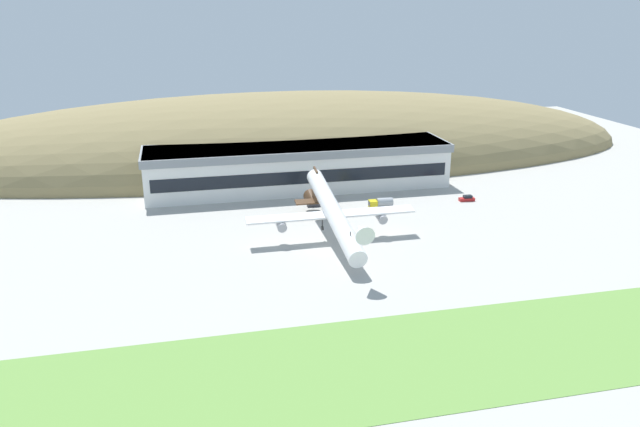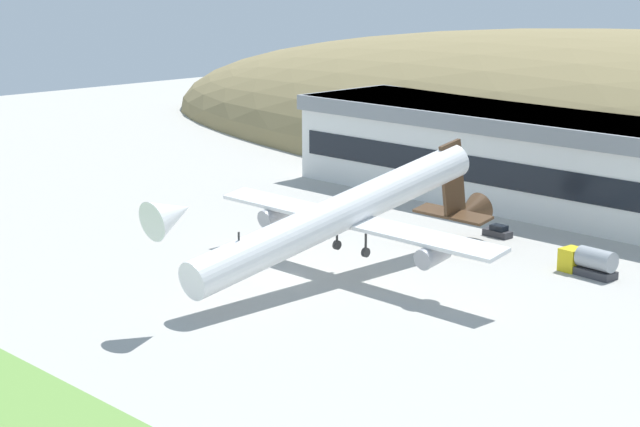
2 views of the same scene
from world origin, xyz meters
TOP-DOWN VIEW (x-y plane):
  - ground_plane at (0.00, 0.00)m, footprint 355.05×355.05m
  - grass_strip_foreground at (0.00, -49.13)m, footprint 319.54×29.62m
  - hill_backdrop at (6.91, 95.78)m, footprint 281.23×89.96m
  - terminal_building at (5.17, 52.12)m, footprint 93.92×21.20m
  - cargo_airplane at (4.39, 5.71)m, footprint 41.86×52.52m
  - service_car_0 at (50.83, 27.96)m, footprint 4.59×2.08m
  - service_car_1 at (5.84, 33.03)m, footprint 3.84×1.82m
  - fuel_truck at (23.71, 26.14)m, footprint 7.02×2.99m
  - traffic_cone_0 at (-12.00, 25.06)m, footprint 0.52×0.52m

SIDE VIEW (x-z plane):
  - ground_plane at x=0.00m, z-range 0.00..0.00m
  - hill_backdrop at x=6.91m, z-range -23.63..23.63m
  - grass_strip_foreground at x=0.00m, z-range 0.00..0.08m
  - traffic_cone_0 at x=-12.00m, z-range -0.01..0.57m
  - service_car_1 at x=5.84m, z-range -0.14..1.45m
  - service_car_0 at x=50.83m, z-range -0.15..1.54m
  - fuel_truck at x=23.71m, z-range -0.09..3.26m
  - cargo_airplane at x=4.39m, z-range 0.97..13.60m
  - terminal_building at x=5.17m, z-range 0.89..14.70m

